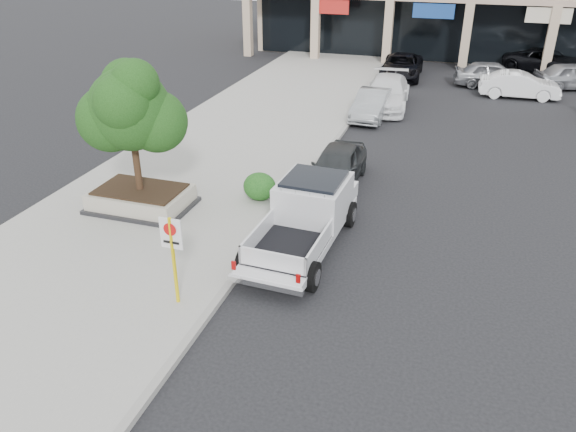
# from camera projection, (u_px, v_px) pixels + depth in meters

# --- Properties ---
(ground) EXTENTS (120.00, 120.00, 0.00)m
(ground) POSITION_uv_depth(u_px,v_px,m) (295.00, 282.00, 14.74)
(ground) COLOR black
(ground) RESTS_ON ground
(sidewalk) EXTENTS (8.00, 52.00, 0.15)m
(sidewalk) POSITION_uv_depth(u_px,v_px,m) (204.00, 171.00, 21.29)
(sidewalk) COLOR gray
(sidewalk) RESTS_ON ground
(curb) EXTENTS (0.20, 52.00, 0.15)m
(curb) POSITION_uv_depth(u_px,v_px,m) (304.00, 184.00, 20.21)
(curb) COLOR gray
(curb) RESTS_ON ground
(planter) EXTENTS (3.20, 2.20, 0.68)m
(planter) POSITION_uv_depth(u_px,v_px,m) (141.00, 198.00, 18.21)
(planter) COLOR black
(planter) RESTS_ON sidewalk
(planter_tree) EXTENTS (2.90, 2.55, 4.00)m
(planter_tree) POSITION_uv_depth(u_px,v_px,m) (136.00, 109.00, 16.96)
(planter_tree) COLOR black
(planter_tree) RESTS_ON planter
(no_parking_sign) EXTENTS (0.55, 0.09, 2.30)m
(no_parking_sign) POSITION_uv_depth(u_px,v_px,m) (173.00, 249.00, 13.04)
(no_parking_sign) COLOR yellow
(no_parking_sign) RESTS_ON sidewalk
(hedge) EXTENTS (1.10, 0.99, 0.93)m
(hedge) POSITION_uv_depth(u_px,v_px,m) (260.00, 186.00, 18.69)
(hedge) COLOR #134212
(hedge) RESTS_ON sidewalk
(pickup_truck) EXTENTS (2.37, 5.84, 1.81)m
(pickup_truck) POSITION_uv_depth(u_px,v_px,m) (302.00, 220.00, 15.90)
(pickup_truck) COLOR silver
(pickup_truck) RESTS_ON ground
(curb_car_a) EXTENTS (1.66, 4.10, 1.40)m
(curb_car_a) POSITION_uv_depth(u_px,v_px,m) (337.00, 166.00, 20.07)
(curb_car_a) COLOR #282B2D
(curb_car_a) RESTS_ON ground
(curb_car_b) EXTENTS (1.54, 4.11, 1.34)m
(curb_car_b) POSITION_uv_depth(u_px,v_px,m) (372.00, 104.00, 27.22)
(curb_car_b) COLOR #94989C
(curb_car_b) RESTS_ON ground
(curb_car_c) EXTENTS (2.52, 5.44, 1.54)m
(curb_car_c) POSITION_uv_depth(u_px,v_px,m) (387.00, 93.00, 28.75)
(curb_car_c) COLOR white
(curb_car_c) RESTS_ON ground
(curb_car_d) EXTENTS (2.56, 5.18, 1.41)m
(curb_car_d) POSITION_uv_depth(u_px,v_px,m) (402.00, 66.00, 34.54)
(curb_car_d) COLOR black
(curb_car_d) RESTS_ON ground
(lot_car_a) EXTENTS (4.53, 2.30, 1.48)m
(lot_car_a) POSITION_uv_depth(u_px,v_px,m) (493.00, 74.00, 32.53)
(lot_car_a) COLOR #93949A
(lot_car_a) RESTS_ON ground
(lot_car_b) EXTENTS (4.25, 1.64, 1.38)m
(lot_car_b) POSITION_uv_depth(u_px,v_px,m) (519.00, 85.00, 30.48)
(lot_car_b) COLOR white
(lot_car_b) RESTS_ON ground
(lot_car_d) EXTENTS (5.73, 4.04, 1.45)m
(lot_car_d) POSITION_uv_depth(u_px,v_px,m) (547.00, 61.00, 35.82)
(lot_car_d) COLOR black
(lot_car_d) RESTS_ON ground
(lot_car_e) EXTENTS (4.71, 3.11, 1.49)m
(lot_car_e) POSITION_uv_depth(u_px,v_px,m) (574.00, 76.00, 32.10)
(lot_car_e) COLOR #97999F
(lot_car_e) RESTS_ON ground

